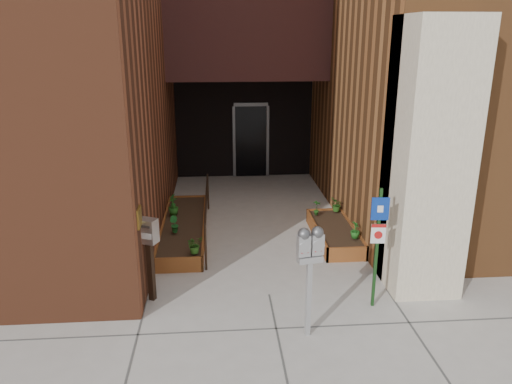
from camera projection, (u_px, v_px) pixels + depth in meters
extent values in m
plane|color=#9E9991|center=(269.00, 295.00, 8.24)|extent=(80.00, 80.00, 0.00)
cube|color=brown|center=(457.00, 0.00, 13.96)|extent=(8.00, 13.70, 10.00)
cube|color=#BBAD90|center=(428.00, 160.00, 7.96)|extent=(1.10, 1.20, 4.40)
cube|color=black|center=(246.00, 38.00, 12.72)|extent=(4.20, 2.00, 2.00)
cube|color=black|center=(244.00, 126.00, 14.82)|extent=(4.00, 0.30, 3.00)
cube|color=black|center=(251.00, 142.00, 14.80)|extent=(0.90, 0.06, 2.10)
cube|color=#B79338|center=(139.00, 217.00, 7.45)|extent=(0.04, 0.30, 0.30)
cube|color=brown|center=(178.00, 265.00, 8.96)|extent=(0.90, 0.04, 0.30)
cube|color=brown|center=(188.00, 201.00, 12.34)|extent=(0.90, 0.04, 0.30)
cube|color=brown|center=(164.00, 229.00, 10.61)|extent=(0.04, 3.60, 0.30)
cube|color=brown|center=(204.00, 228.00, 10.68)|extent=(0.04, 3.60, 0.30)
cube|color=black|center=(184.00, 229.00, 10.65)|extent=(0.82, 3.52, 0.26)
cube|color=brown|center=(347.00, 255.00, 9.38)|extent=(0.80, 0.04, 0.30)
cube|color=brown|center=(324.00, 215.00, 11.43)|extent=(0.80, 0.04, 0.30)
cube|color=brown|center=(316.00, 233.00, 10.38)|extent=(0.04, 2.20, 0.30)
cube|color=brown|center=(352.00, 232.00, 10.44)|extent=(0.04, 2.20, 0.30)
cube|color=black|center=(334.00, 234.00, 10.41)|extent=(0.72, 2.12, 0.26)
cylinder|color=black|center=(206.00, 247.00, 8.98)|extent=(0.04, 0.04, 0.90)
cylinder|color=black|center=(208.00, 192.00, 12.11)|extent=(0.04, 0.04, 0.90)
cylinder|color=black|center=(206.00, 196.00, 10.41)|extent=(0.04, 3.30, 0.04)
cube|color=#AEAEB1|center=(308.00, 299.00, 6.99)|extent=(0.08, 0.08, 1.14)
cube|color=#AEAEB1|center=(310.00, 259.00, 6.80)|extent=(0.36, 0.20, 0.09)
cube|color=#AEAEB1|center=(304.00, 246.00, 6.71)|extent=(0.19, 0.15, 0.30)
sphere|color=#59595B|center=(304.00, 234.00, 6.66)|extent=(0.17, 0.17, 0.17)
cube|color=white|center=(305.00, 246.00, 6.65)|extent=(0.10, 0.03, 0.06)
cube|color=#B21414|center=(305.00, 252.00, 6.68)|extent=(0.10, 0.03, 0.03)
cube|color=#AEAEB1|center=(317.00, 244.00, 6.76)|extent=(0.19, 0.15, 0.30)
sphere|color=#59595B|center=(317.00, 232.00, 6.71)|extent=(0.17, 0.17, 0.17)
cube|color=white|center=(319.00, 244.00, 6.70)|extent=(0.10, 0.03, 0.06)
cube|color=#B21414|center=(318.00, 251.00, 6.73)|extent=(0.10, 0.03, 0.03)
cube|color=#163A15|center=(377.00, 249.00, 7.63)|extent=(0.05, 0.05, 1.95)
cube|color=navy|center=(380.00, 209.00, 7.40)|extent=(0.27, 0.04, 0.35)
cube|color=white|center=(380.00, 209.00, 7.40)|extent=(0.09, 0.02, 0.11)
cube|color=white|center=(378.00, 234.00, 7.52)|extent=(0.22, 0.04, 0.31)
cube|color=#B21414|center=(379.00, 226.00, 7.48)|extent=(0.22, 0.03, 0.05)
cylinder|color=#B21414|center=(378.00, 235.00, 7.52)|extent=(0.12, 0.02, 0.12)
cube|color=black|center=(151.00, 271.00, 7.95)|extent=(0.12, 0.12, 1.01)
cube|color=#BABABD|center=(148.00, 231.00, 7.74)|extent=(0.34, 0.30, 0.39)
cube|color=#59595B|center=(144.00, 227.00, 7.61)|extent=(0.19, 0.09, 0.04)
cube|color=white|center=(145.00, 236.00, 7.66)|extent=(0.20, 0.10, 0.09)
imported|color=#2B5E1B|center=(195.00, 244.00, 9.05)|extent=(0.41, 0.41, 0.33)
imported|color=#1C6223|center=(174.00, 224.00, 10.00)|extent=(0.26, 0.26, 0.34)
imported|color=#23621C|center=(173.00, 206.00, 10.97)|extent=(0.32, 0.32, 0.40)
imported|color=#1A5D1E|center=(173.00, 201.00, 11.41)|extent=(0.21, 0.21, 0.33)
imported|color=#1E5F1B|center=(355.00, 230.00, 9.72)|extent=(0.23, 0.23, 0.33)
imported|color=#1C5016|center=(317.00, 207.00, 10.94)|extent=(0.25, 0.25, 0.35)
imported|color=#275719|center=(337.00, 205.00, 11.17)|extent=(0.38, 0.38, 0.31)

